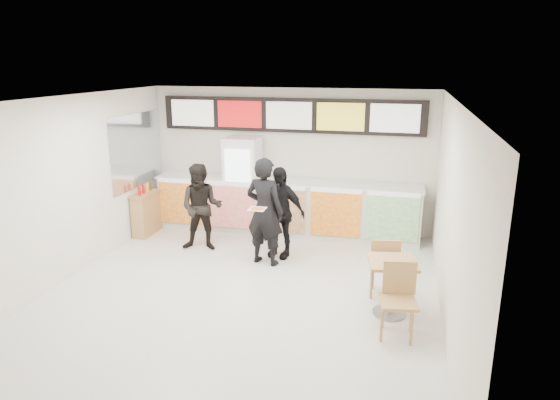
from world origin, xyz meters
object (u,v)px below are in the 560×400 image
(customer_mid, at_px, (279,212))
(cafe_table, at_px, (391,277))
(customer_main, at_px, (265,212))
(condiment_ledge, at_px, (146,213))
(customer_left, at_px, (202,207))
(service_counter, at_px, (286,207))
(drinks_fridge, at_px, (243,184))

(customer_mid, distance_m, cafe_table, 2.76)
(customer_main, relative_size, condiment_ledge, 1.82)
(cafe_table, bearing_deg, customer_left, 143.80)
(service_counter, xyz_separation_m, customer_mid, (0.19, -1.28, 0.28))
(service_counter, distance_m, customer_mid, 1.32)
(customer_left, xyz_separation_m, cafe_table, (3.61, -1.75, -0.27))
(service_counter, distance_m, customer_left, 1.89)
(customer_main, relative_size, cafe_table, 1.12)
(customer_main, bearing_deg, condiment_ledge, -5.47)
(customer_left, bearing_deg, condiment_ledge, 149.98)
(drinks_fridge, height_order, condiment_ledge, drinks_fridge)
(customer_main, height_order, condiment_ledge, customer_main)
(drinks_fridge, bearing_deg, customer_left, -106.50)
(service_counter, height_order, customer_mid, customer_mid)
(customer_main, distance_m, customer_mid, 0.45)
(cafe_table, bearing_deg, service_counter, 116.35)
(service_counter, bearing_deg, cafe_table, -53.29)
(customer_mid, relative_size, cafe_table, 0.98)
(customer_left, xyz_separation_m, customer_mid, (1.52, 0.03, 0.01))
(service_counter, xyz_separation_m, customer_left, (-1.33, -1.31, 0.27))
(service_counter, distance_m, cafe_table, 3.82)
(customer_main, height_order, customer_mid, customer_main)
(customer_main, relative_size, customer_mid, 1.14)
(drinks_fridge, bearing_deg, service_counter, -0.99)
(customer_main, height_order, cafe_table, customer_main)
(drinks_fridge, bearing_deg, condiment_ledge, -157.64)
(service_counter, height_order, customer_main, customer_main)
(service_counter, relative_size, customer_left, 3.30)
(cafe_table, relative_size, condiment_ledge, 1.63)
(customer_main, xyz_separation_m, condiment_ledge, (-2.84, 0.92, -0.51))
(cafe_table, bearing_deg, customer_main, 138.16)
(drinks_fridge, relative_size, cafe_table, 1.15)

